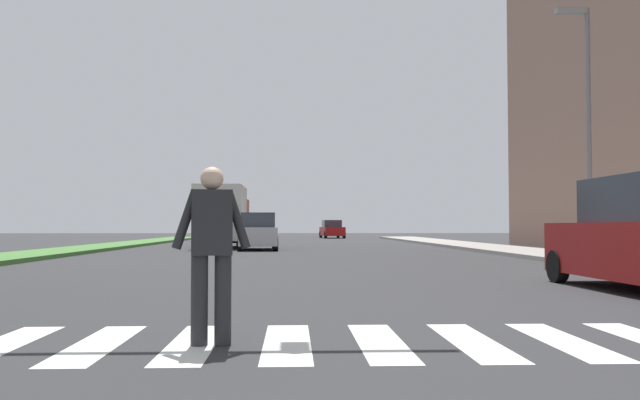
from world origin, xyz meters
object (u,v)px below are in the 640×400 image
Objects in this scene: street_lamp_right at (585,109)px; sedan_midblock at (258,233)px; truck_box_delivery at (223,216)px; pedestrian_performer at (212,246)px; sedan_distant at (246,231)px; sedan_far_horizon at (332,230)px.

sedan_midblock is at bearing 131.08° from street_lamp_right.
truck_box_delivery is at bearing 129.53° from street_lamp_right.
truck_box_delivery is (-2.82, 27.85, 0.70)m from pedestrian_performer.
truck_box_delivery reaches higher than sedan_distant.
street_lamp_right reaches higher than pedestrian_performer.
pedestrian_performer is at bearing -88.08° from sedan_midblock.
truck_box_delivery reaches higher than pedestrian_performer.
sedan_far_horizon is (6.78, 14.36, -0.03)m from sedan_distant.
sedan_distant is at bearing 93.56° from pedestrian_performer.
sedan_distant is at bearing 96.36° from sedan_midblock.
sedan_midblock is 29.24m from sedan_far_horizon.
sedan_midblock is (-0.83, 24.77, -0.14)m from pedestrian_performer.
pedestrian_performer is at bearing -86.44° from sedan_distant.
street_lamp_right is 16.46m from pedestrian_performer.
pedestrian_performer is at bearing -84.22° from truck_box_delivery.
sedan_distant is at bearing -115.26° from sedan_far_horizon.
pedestrian_performer is (-9.49, -12.94, -3.66)m from street_lamp_right.
street_lamp_right is at bearing -82.77° from sedan_far_horizon.
sedan_distant is (-1.61, 14.42, -0.01)m from sedan_midblock.
street_lamp_right reaches higher than sedan_far_horizon.
sedan_midblock is 0.99× the size of sedan_far_horizon.
sedan_midblock reaches higher than sedan_distant.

